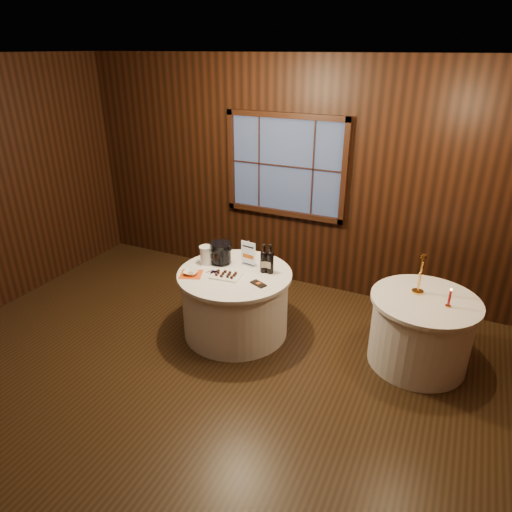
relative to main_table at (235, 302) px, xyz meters
The scene contains 16 objects.
ground 1.07m from the main_table, 90.00° to the right, with size 6.00×6.00×0.00m, color black.
back_wall 1.88m from the main_table, 90.00° to the left, with size 6.00×0.10×3.00m.
main_table is the anchor object (origin of this frame).
side_table 2.02m from the main_table, ahead, with size 1.08×1.08×0.77m.
sign_stand 0.54m from the main_table, 75.90° to the left, with size 0.19×0.11×0.30m.
port_bottle_left 0.62m from the main_table, 28.84° to the left, with size 0.08×0.09×0.33m.
port_bottle_right 0.66m from the main_table, 24.80° to the left, with size 0.08×0.09×0.34m.
ice_bucket 0.59m from the main_table, 149.18° to the left, with size 0.25×0.25×0.25m.
chocolate_plate 0.42m from the main_table, 106.86° to the right, with size 0.35×0.25×0.05m.
chocolate_box 0.55m from the main_table, 21.33° to the right, with size 0.18×0.09×0.01m, color black.
grape_bunch 0.46m from the main_table, 145.58° to the right, with size 0.16×0.08×0.04m.
glass_pitcher 0.64m from the main_table, behind, with size 0.20×0.15×0.22m.
orange_napkin 0.62m from the main_table, 149.69° to the right, with size 0.24×0.24×0.00m, color #DF4E12.
cracker_bowl 0.63m from the main_table, 149.69° to the right, with size 0.16×0.16×0.04m, color white.
brass_candlestick 2.02m from the main_table, 11.75° to the left, with size 0.12×0.12×0.42m.
red_candle 2.27m from the main_table, ahead, with size 0.05×0.05×0.20m.
Camera 1 is at (2.14, -3.00, 3.06)m, focal length 32.00 mm.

